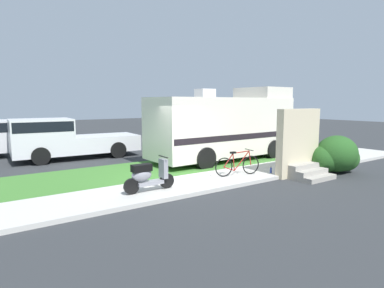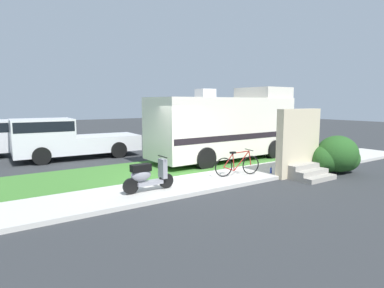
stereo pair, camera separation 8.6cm
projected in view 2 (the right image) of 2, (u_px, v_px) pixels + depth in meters
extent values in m
plane|color=#2D3033|center=(171.00, 179.00, 11.14)|extent=(80.00, 80.00, 0.00)
cube|color=beige|center=(190.00, 184.00, 10.15)|extent=(24.00, 2.00, 0.12)
cube|color=#3D752D|center=(151.00, 170.00, 12.36)|extent=(24.00, 3.40, 0.08)
cube|color=silver|center=(223.00, 126.00, 14.35)|extent=(6.92, 2.50, 2.53)
cube|color=silver|center=(263.00, 93.00, 15.62)|extent=(1.86, 2.25, 0.50)
cube|color=black|center=(223.00, 135.00, 14.40)|extent=(6.78, 2.51, 0.24)
cube|color=black|center=(274.00, 115.00, 16.27)|extent=(0.13, 1.98, 0.90)
cube|color=silver|center=(205.00, 93.00, 13.57)|extent=(0.72, 0.62, 0.36)
cylinder|color=black|center=(240.00, 145.00, 16.62)|extent=(0.91, 0.30, 0.90)
cylinder|color=black|center=(274.00, 150.00, 14.83)|extent=(0.91, 0.30, 0.90)
cylinder|color=black|center=(174.00, 152.00, 14.29)|extent=(0.91, 0.30, 0.90)
cylinder|color=black|center=(205.00, 159.00, 12.51)|extent=(0.91, 0.30, 0.90)
cylinder|color=black|center=(166.00, 181.00, 9.44)|extent=(0.44, 0.10, 0.44)
cylinder|color=black|center=(131.00, 186.00, 8.82)|extent=(0.44, 0.10, 0.44)
cube|color=gray|center=(149.00, 183.00, 9.13)|extent=(0.78, 0.28, 0.10)
cube|color=black|center=(141.00, 168.00, 8.93)|extent=(0.56, 0.26, 0.20)
ellipsoid|color=gray|center=(141.00, 175.00, 8.95)|extent=(0.60, 0.30, 0.36)
cube|color=gray|center=(163.00, 168.00, 9.33)|extent=(0.14, 0.32, 0.56)
cylinder|color=black|center=(163.00, 157.00, 9.29)|extent=(0.04, 0.50, 0.04)
sphere|color=white|center=(163.00, 162.00, 9.31)|extent=(0.12, 0.12, 0.12)
torus|color=black|center=(251.00, 165.00, 11.25)|extent=(0.65, 0.18, 0.66)
torus|color=black|center=(224.00, 167.00, 10.86)|extent=(0.65, 0.18, 0.66)
cylinder|color=maroon|center=(242.00, 161.00, 11.09)|extent=(0.59, 0.16, 0.67)
cylinder|color=maroon|center=(233.00, 162.00, 10.98)|extent=(0.10, 0.06, 0.60)
cylinder|color=maroon|center=(241.00, 152.00, 11.04)|extent=(0.63, 0.17, 0.09)
cylinder|color=maroon|center=(229.00, 169.00, 10.94)|extent=(0.41, 0.12, 0.18)
cylinder|color=maroon|center=(228.00, 160.00, 10.89)|extent=(0.37, 0.11, 0.47)
cylinder|color=maroon|center=(250.00, 158.00, 11.21)|extent=(0.13, 0.06, 0.51)
cube|color=black|center=(233.00, 153.00, 10.92)|extent=(0.22, 0.14, 0.06)
cylinder|color=black|center=(249.00, 150.00, 11.15)|extent=(0.14, 0.51, 0.03)
cube|color=silver|center=(43.00, 137.00, 14.39)|extent=(2.61, 2.13, 1.61)
cube|color=black|center=(42.00, 126.00, 14.32)|extent=(2.48, 2.15, 0.44)
cube|color=silver|center=(105.00, 143.00, 15.90)|extent=(3.16, 2.16, 0.74)
cylinder|color=black|center=(42.00, 156.00, 13.56)|extent=(0.77, 0.27, 0.76)
cylinder|color=black|center=(36.00, 150.00, 15.20)|extent=(0.77, 0.27, 0.76)
cylinder|color=black|center=(119.00, 150.00, 15.30)|extent=(0.77, 0.27, 0.76)
cylinder|color=black|center=(106.00, 145.00, 16.94)|extent=(0.77, 0.27, 0.76)
cube|color=#9E998E|center=(312.00, 177.00, 11.06)|extent=(1.40, 0.96, 0.16)
cube|color=#9E998E|center=(308.00, 171.00, 11.17)|extent=(1.40, 0.64, 0.16)
cube|color=#9E998E|center=(305.00, 166.00, 11.28)|extent=(1.40, 0.32, 0.16)
cube|color=beige|center=(298.00, 143.00, 11.43)|extent=(2.00, 0.30, 2.40)
ellipsoid|color=#23511E|center=(337.00, 154.00, 11.95)|extent=(1.61, 1.45, 1.37)
ellipsoid|color=#23511E|center=(327.00, 159.00, 11.88)|extent=(1.20, 1.08, 1.02)
ellipsoid|color=#23511E|center=(345.00, 159.00, 12.08)|extent=(1.12, 1.01, 0.96)
cylinder|color=navy|center=(271.00, 171.00, 11.47)|extent=(0.07, 0.07, 0.18)
cylinder|color=navy|center=(271.00, 168.00, 11.46)|extent=(0.03, 0.03, 0.04)
cylinder|color=black|center=(271.00, 167.00, 11.45)|extent=(0.03, 0.03, 0.01)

